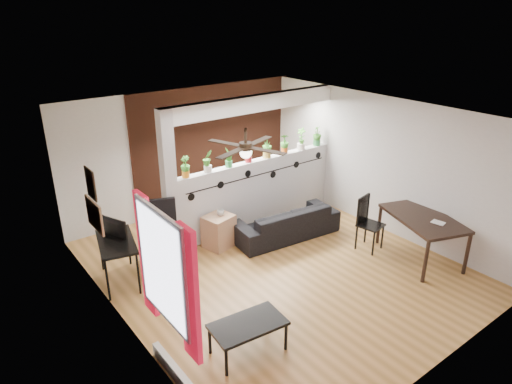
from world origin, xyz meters
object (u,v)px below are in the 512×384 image
at_px(potted_plant_1, 208,160).
at_px(cube_shelf, 219,231).
at_px(potted_plant_4, 267,146).
at_px(coffee_table, 248,326).
at_px(office_chair, 165,237).
at_px(potted_plant_2, 229,157).
at_px(sofa, 285,222).
at_px(computer_desk, 116,245).
at_px(ceiling_fan, 246,149).
at_px(potted_plant_6, 301,138).
at_px(folding_chair, 367,218).
at_px(dining_table, 423,221).
at_px(potted_plant_5, 285,143).
at_px(potted_plant_0, 185,166).
at_px(potted_plant_3, 248,152).
at_px(cup, 221,213).
at_px(potted_plant_7, 317,135).

height_order(potted_plant_1, cube_shelf, potted_plant_1).
xyz_separation_m(potted_plant_4, coffee_table, (-2.60, -2.88, -1.19)).
bearing_deg(office_chair, potted_plant_2, 10.37).
height_order(sofa, computer_desk, computer_desk).
distance_m(potted_plant_4, office_chair, 2.67).
distance_m(ceiling_fan, potted_plant_6, 3.35).
bearing_deg(folding_chair, potted_plant_4, 109.43).
bearing_deg(sofa, potted_plant_2, -39.46).
height_order(potted_plant_4, dining_table, potted_plant_4).
relative_size(potted_plant_1, dining_table, 0.25).
distance_m(potted_plant_5, cube_shelf, 2.25).
relative_size(potted_plant_0, dining_table, 0.23).
distance_m(potted_plant_6, dining_table, 2.96).
height_order(potted_plant_3, cup, potted_plant_3).
xyz_separation_m(potted_plant_0, cube_shelf, (0.42, -0.34, -1.25)).
relative_size(potted_plant_2, computer_desk, 0.33).
bearing_deg(sofa, folding_chair, 131.64).
relative_size(potted_plant_6, sofa, 0.23).
height_order(potted_plant_1, potted_plant_4, potted_plant_4).
bearing_deg(potted_plant_0, cup, -35.84).
height_order(sofa, office_chair, office_chair).
xyz_separation_m(potted_plant_5, sofa, (-0.61, -0.77, -1.27)).
height_order(potted_plant_1, office_chair, potted_plant_1).
distance_m(potted_plant_1, potted_plant_4, 1.35).
bearing_deg(potted_plant_4, sofa, -101.44).
bearing_deg(cube_shelf, coffee_table, -129.01).
bearing_deg(potted_plant_2, potted_plant_0, 180.00).
distance_m(potted_plant_1, cup, 0.97).
bearing_deg(potted_plant_2, office_chair, -169.63).
distance_m(potted_plant_0, potted_plant_7, 3.16).
height_order(potted_plant_6, computer_desk, potted_plant_6).
xyz_separation_m(potted_plant_0, potted_plant_2, (0.90, 0.00, -0.00)).
distance_m(sofa, coffee_table, 3.23).
bearing_deg(folding_chair, office_chair, 151.20).
distance_m(ceiling_fan, office_chair, 2.45).
height_order(cube_shelf, dining_table, dining_table).
bearing_deg(potted_plant_6, ceiling_fan, -146.59).
relative_size(potted_plant_3, computer_desk, 0.34).
bearing_deg(dining_table, potted_plant_0, 136.69).
bearing_deg(office_chair, potted_plant_3, 8.02).
xyz_separation_m(potted_plant_6, cube_shelf, (-2.29, -0.34, -1.28)).
height_order(sofa, folding_chair, folding_chair).
height_order(ceiling_fan, potted_plant_3, ceiling_fan).
xyz_separation_m(potted_plant_5, potted_plant_6, (0.45, 0.00, 0.03)).
bearing_deg(sofa, potted_plant_5, -121.72).
bearing_deg(ceiling_fan, folding_chair, -4.35).
relative_size(potted_plant_1, potted_plant_7, 0.96).
relative_size(potted_plant_0, potted_plant_4, 0.88).
bearing_deg(cube_shelf, sofa, -32.76).
xyz_separation_m(office_chair, dining_table, (3.59, -2.53, 0.21)).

